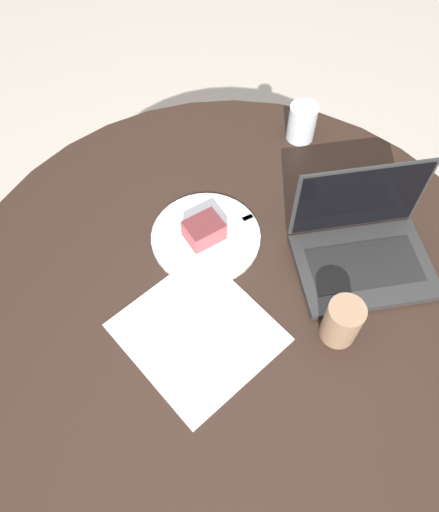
% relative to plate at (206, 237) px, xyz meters
% --- Properties ---
extents(ground_plane, '(12.00, 12.00, 0.00)m').
position_rel_plate_xyz_m(ground_plane, '(0.14, -0.09, -0.79)').
color(ground_plane, '#B7AD9E').
extents(dining_table, '(1.27, 1.27, 0.78)m').
position_rel_plate_xyz_m(dining_table, '(0.14, -0.09, -0.12)').
color(dining_table, black).
rests_on(dining_table, ground_plane).
extents(paper_document, '(0.35, 0.34, 0.00)m').
position_rel_plate_xyz_m(paper_document, '(0.13, -0.21, -0.00)').
color(paper_document, white).
rests_on(paper_document, dining_table).
extents(plate, '(0.26, 0.26, 0.01)m').
position_rel_plate_xyz_m(plate, '(0.00, 0.00, 0.00)').
color(plate, silver).
rests_on(plate, dining_table).
extents(cake_slice, '(0.09, 0.10, 0.05)m').
position_rel_plate_xyz_m(cake_slice, '(-0.00, -0.00, 0.03)').
color(cake_slice, '#B74C51').
rests_on(cake_slice, plate).
extents(fork, '(0.10, 0.16, 0.00)m').
position_rel_plate_xyz_m(fork, '(0.03, 0.05, 0.01)').
color(fork, silver).
rests_on(fork, plate).
extents(coffee_glass, '(0.08, 0.08, 0.11)m').
position_rel_plate_xyz_m(coffee_glass, '(0.37, -0.04, 0.05)').
color(coffee_glass, '#997556').
rests_on(coffee_glass, dining_table).
extents(water_glass, '(0.07, 0.07, 0.10)m').
position_rel_plate_xyz_m(water_glass, '(0.01, 0.42, 0.05)').
color(water_glass, silver).
rests_on(water_glass, dining_table).
extents(laptop, '(0.37, 0.37, 0.22)m').
position_rel_plate_xyz_m(laptop, '(0.32, 0.16, 0.03)').
color(laptop, '#2D2D2D').
rests_on(laptop, dining_table).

